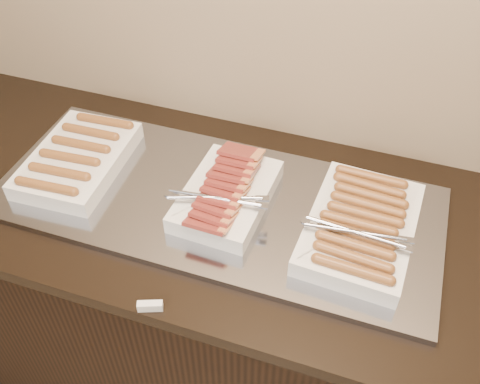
% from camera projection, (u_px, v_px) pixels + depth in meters
% --- Properties ---
extents(counter, '(2.06, 0.76, 0.90)m').
position_uv_depth(counter, '(223.00, 300.00, 1.77)').
color(counter, black).
rests_on(counter, ground).
extents(warming_tray, '(1.20, 0.50, 0.02)m').
position_uv_depth(warming_tray, '(215.00, 202.00, 1.45)').
color(warming_tray, '#91949E').
rests_on(warming_tray, counter).
extents(dish_left, '(0.26, 0.37, 0.07)m').
position_uv_depth(dish_left, '(78.00, 159.00, 1.52)').
color(dish_left, white).
rests_on(dish_left, warming_tray).
extents(dish_center, '(0.27, 0.34, 0.10)m').
position_uv_depth(dish_center, '(226.00, 194.00, 1.41)').
color(dish_center, white).
rests_on(dish_center, warming_tray).
extents(dish_right, '(0.28, 0.40, 0.08)m').
position_uv_depth(dish_right, '(360.00, 227.00, 1.33)').
color(dish_right, white).
rests_on(dish_right, warming_tray).
extents(label_holder, '(0.06, 0.04, 0.02)m').
position_uv_depth(label_holder, '(150.00, 306.00, 1.21)').
color(label_holder, white).
rests_on(label_holder, counter).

